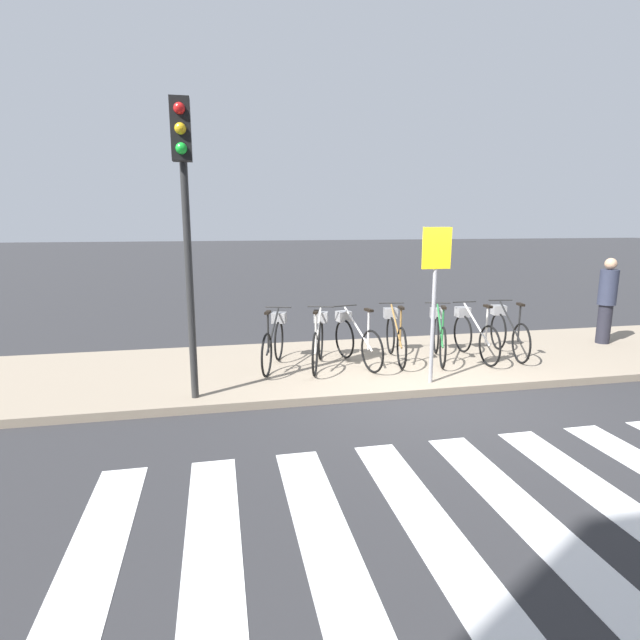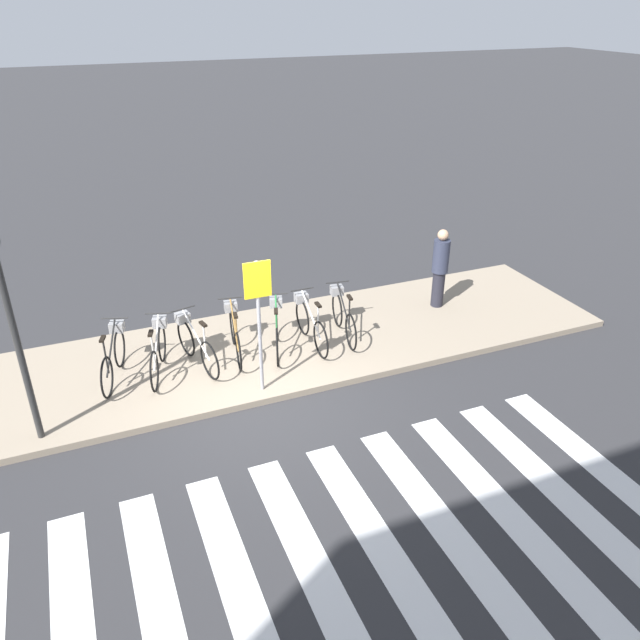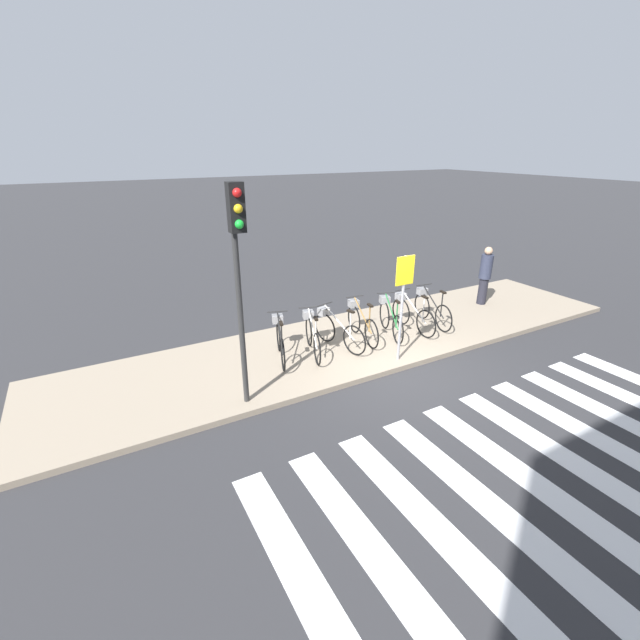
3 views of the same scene
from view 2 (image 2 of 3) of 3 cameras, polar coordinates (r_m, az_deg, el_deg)
The scene contains 11 objects.
ground_plane at distance 10.50m, azimuth -5.25°, elevation -7.79°, with size 120.00×120.00×0.00m, color #2D2D30.
sidewalk at distance 11.80m, azimuth -7.68°, elevation -3.24°, with size 14.66×3.27×0.12m.
parked_bicycle_0 at distance 11.31m, azimuth -18.33°, elevation -3.01°, with size 0.66×1.60×1.03m.
parked_bicycle_1 at distance 11.26m, azimuth -14.56°, elevation -2.59°, with size 0.63×1.61×1.03m.
parked_bicycle_2 at distance 11.33m, azimuth -11.38°, elevation -2.00°, with size 0.54×1.64×1.03m.
parked_bicycle_3 at distance 11.55m, azimuth -7.83°, elevation -1.06°, with size 0.46×1.66×1.03m.
parked_bicycle_4 at distance 11.62m, azimuth -3.98°, elevation -0.66°, with size 0.65×1.61×1.03m.
parked_bicycle_5 at distance 11.79m, azimuth -0.96°, elevation -0.15°, with size 0.46×1.68×1.03m.
parked_bicycle_6 at distance 12.09m, azimuth 2.08°, elevation 0.56°, with size 0.46×1.66×1.03m.
pedestrian at distance 13.30m, azimuth 10.92°, elevation 4.82°, with size 0.34×0.34×1.71m.
sign_post at distance 9.89m, azimuth -5.65°, elevation 1.34°, with size 0.44×0.07×2.34m.
Camera 2 is at (-2.35, -8.24, 6.08)m, focal length 35.00 mm.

